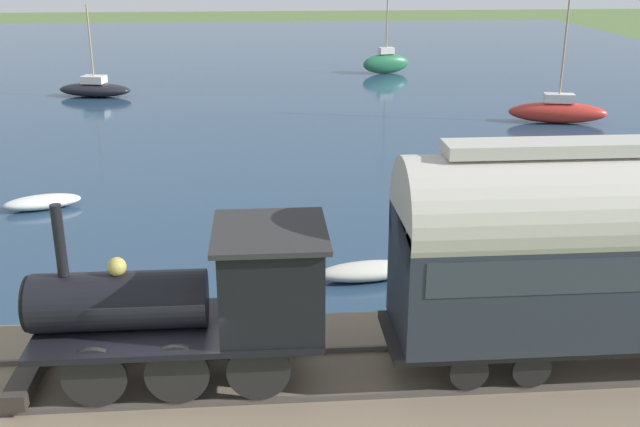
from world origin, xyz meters
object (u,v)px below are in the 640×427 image
Objects in this scene: passenger_coach at (636,243)px; sailboat_green at (386,62)px; rowboat_far_out at (147,295)px; rowboat_mid_harbor at (43,202)px; rowboat_near_shore at (368,271)px; steam_locomotive at (208,295)px; sailboat_red at (558,111)px; sailboat_black at (95,89)px.

sailboat_green is at bearing -2.67° from passenger_coach.
rowboat_far_out is 9.24m from rowboat_mid_harbor.
rowboat_near_shore is 1.05× the size of rowboat_mid_harbor.
sailboat_green is at bearing -13.91° from steam_locomotive.
rowboat_mid_harbor is at bearing 27.87° from steam_locomotive.
steam_locomotive reaches higher than rowboat_mid_harbor.
rowboat_far_out is (4.62, 10.26, -2.94)m from passenger_coach.
rowboat_far_out is at bearing 22.65° from steam_locomotive.
rowboat_mid_harbor is (6.83, 10.59, -0.01)m from rowboat_near_shore.
sailboat_red reaches higher than passenger_coach.
passenger_coach reaches higher than rowboat_mid_harbor.
sailboat_green is at bearing -17.07° from rowboat_near_shore.
sailboat_black is (-7.57, 19.36, -0.32)m from sailboat_green.
rowboat_near_shore is at bearing 37.46° from passenger_coach.
rowboat_mid_harbor is (12.57, 14.98, -2.98)m from passenger_coach.
sailboat_red is 26.10m from rowboat_mid_harbor.
steam_locomotive is 0.62× the size of passenger_coach.
steam_locomotive is 2.32× the size of rowboat_far_out.
rowboat_far_out is at bearing 65.78° from passenger_coach.
sailboat_green reaches higher than steam_locomotive.
passenger_coach reaches higher than rowboat_near_shore.
sailboat_green is 1.43× the size of sailboat_black.
sailboat_black is 1.89× the size of rowboat_near_shore.
sailboat_green reaches higher than sailboat_black.
sailboat_black is (33.91, 17.43, -2.73)m from passenger_coach.
rowboat_mid_harbor is (7.95, 4.72, -0.04)m from rowboat_far_out.
sailboat_black reaches higher than rowboat_near_shore.
sailboat_black is at bearing 27.20° from passenger_coach.
sailboat_black is 21.48m from rowboat_mid_harbor.
passenger_coach is 1.19× the size of sailboat_red.
rowboat_far_out is (-36.86, 12.20, -0.53)m from sailboat_green.
sailboat_black is 30.16m from rowboat_far_out.
sailboat_green reaches higher than rowboat_far_out.
sailboat_green is 20.79m from sailboat_black.
passenger_coach is at bearing -149.58° from rowboat_near_shore.
rowboat_far_out is (-29.29, -7.17, -0.21)m from sailboat_black.
passenger_coach is 3.35× the size of rowboat_near_shore.
rowboat_far_out is at bearing -166.18° from rowboat_mid_harbor.
sailboat_green is at bearing -56.86° from sailboat_black.
sailboat_red is at bearing -40.99° from rowboat_near_shore.
steam_locomotive is at bearing 158.23° from sailboat_red.
passenger_coach is 38.22m from sailboat_black.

